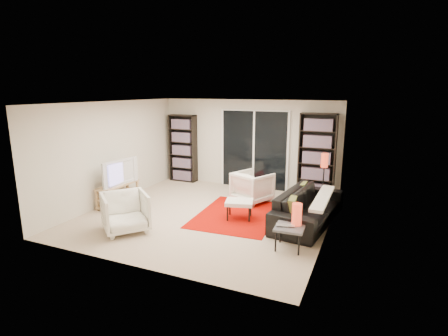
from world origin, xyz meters
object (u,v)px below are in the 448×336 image
at_px(ottoman, 239,203).
at_px(armchair_front, 125,212).
at_px(bookshelf_right, 317,155).
at_px(sofa, 308,207).
at_px(floor_lamp, 324,166).
at_px(bookshelf_left, 183,148).
at_px(armchair_back, 252,187).
at_px(tv_stand, 118,194).
at_px(side_table, 290,229).

bearing_deg(ottoman, armchair_front, -140.05).
distance_m(bookshelf_right, ottoman, 2.68).
relative_size(sofa, floor_lamp, 1.87).
bearing_deg(ottoman, floor_lamp, 49.76).
height_order(bookshelf_right, armchair_front, bookshelf_right).
xyz_separation_m(sofa, floor_lamp, (0.09, 1.35, 0.58)).
bearing_deg(bookshelf_left, bookshelf_right, -0.00).
height_order(sofa, ottoman, sofa).
height_order(sofa, floor_lamp, floor_lamp).
bearing_deg(bookshelf_left, ottoman, -40.71).
bearing_deg(sofa, floor_lamp, 3.54).
relative_size(bookshelf_left, sofa, 0.85).
xyz_separation_m(armchair_back, armchair_front, (-1.63, -2.68, 0.01)).
bearing_deg(tv_stand, bookshelf_left, 83.52).
xyz_separation_m(bookshelf_left, armchair_back, (2.53, -1.08, -0.61)).
height_order(bookshelf_right, tv_stand, bookshelf_right).
distance_m(bookshelf_left, bookshelf_right, 3.85).
distance_m(sofa, armchair_back, 1.72).
height_order(tv_stand, armchair_back, armchair_back).
distance_m(tv_stand, ottoman, 2.97).
bearing_deg(armchair_back, sofa, 173.88).
bearing_deg(sofa, ottoman, 112.03).
xyz_separation_m(bookshelf_left, tv_stand, (-0.29, -2.56, -0.71)).
xyz_separation_m(bookshelf_right, armchair_back, (-1.32, -1.08, -0.68)).
bearing_deg(floor_lamp, bookshelf_left, 172.01).
xyz_separation_m(sofa, ottoman, (-1.36, -0.36, 0.01)).
bearing_deg(armchair_back, side_table, 146.40).
bearing_deg(tv_stand, ottoman, 5.14).
bearing_deg(side_table, floor_lamp, 86.58).
height_order(armchair_front, side_table, armchair_front).
xyz_separation_m(bookshelf_right, sofa, (0.18, -1.93, -0.72)).
relative_size(side_table, floor_lamp, 0.42).
bearing_deg(sofa, armchair_front, 127.63).
relative_size(ottoman, floor_lamp, 0.54).
bearing_deg(floor_lamp, tv_stand, -155.79).
height_order(tv_stand, floor_lamp, floor_lamp).
distance_m(bookshelf_left, armchair_back, 2.82).
height_order(armchair_back, floor_lamp, floor_lamp).
relative_size(bookshelf_left, armchair_front, 2.35).
bearing_deg(armchair_back, ottoman, 119.62).
relative_size(armchair_front, ottoman, 1.25).
distance_m(sofa, ottoman, 1.41).
height_order(bookshelf_left, floor_lamp, bookshelf_left).
bearing_deg(side_table, tv_stand, 170.42).
relative_size(bookshelf_left, bookshelf_right, 0.93).
distance_m(bookshelf_right, sofa, 2.07).
distance_m(armchair_back, floor_lamp, 1.75).
relative_size(sofa, armchair_front, 2.75).
xyz_separation_m(bookshelf_right, tv_stand, (-4.14, -2.56, -0.79)).
height_order(bookshelf_right, sofa, bookshelf_right).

